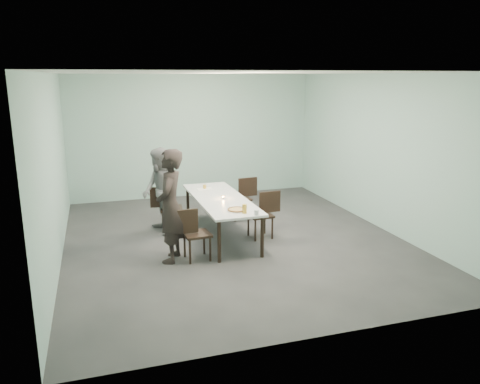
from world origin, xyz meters
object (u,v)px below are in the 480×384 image
object	(u,v)px
chair_far_right	(243,195)
chair_far_left	(167,205)
amber_tumbler	(205,187)
water_tumbler	(256,212)
side_plate	(234,206)
diner_far	(160,191)
tealight	(223,198)
chair_near_left	(192,231)
beer_glass	(245,209)
chair_near_right	(264,211)
diner_near	(170,206)
table	(221,201)
pizza	(237,210)

from	to	relation	value
chair_far_right	chair_far_left	bearing A→B (deg)	5.08
amber_tumbler	water_tumbler	bearing A→B (deg)	-79.34
chair_far_right	side_plate	distance (m)	1.79
chair_far_left	diner_far	distance (m)	0.38
side_plate	water_tumbler	xyz separation A→B (m)	(0.19, -0.61, 0.04)
water_tumbler	tealight	world-z (taller)	water_tumbler
chair_near_left	beer_glass	xyz separation A→B (m)	(0.86, -0.10, 0.32)
beer_glass	amber_tumbler	world-z (taller)	beer_glass
chair_near_right	diner_near	world-z (taller)	diner_near
table	diner_far	world-z (taller)	diner_far
chair_far_right	beer_glass	distance (m)	2.21
chair_near_left	side_plate	world-z (taller)	chair_near_left
chair_near_left	diner_near	size ratio (longest dim) A/B	0.47
chair_far_right	tealight	world-z (taller)	chair_far_right
tealight	beer_glass	bearing A→B (deg)	-85.24
side_plate	tealight	distance (m)	0.56
amber_tumbler	table	bearing A→B (deg)	-81.98
chair_far_right	tealight	xyz separation A→B (m)	(-0.72, -1.08, 0.27)
diner_near	water_tumbler	xyz separation A→B (m)	(1.34, -0.34, -0.13)
diner_far	chair_near_right	bearing A→B (deg)	55.69
chair_near_right	pizza	size ratio (longest dim) A/B	2.56
chair_near_left	diner_far	size ratio (longest dim) A/B	0.53
chair_near_left	pizza	world-z (taller)	chair_near_left
diner_near	pizza	distance (m)	1.12
diner_far	beer_glass	xyz separation A→B (m)	(1.15, -1.62, -0.00)
table	beer_glass	size ratio (longest dim) A/B	17.41
chair_far_left	diner_near	distance (m)	1.65
side_plate	diner_far	bearing A→B (deg)	133.51
diner_near	side_plate	bearing A→B (deg)	124.41
diner_near	tealight	size ratio (longest dim) A/B	32.93
chair_near_left	amber_tumbler	xyz separation A→B (m)	(0.63, 1.78, 0.29)
diner_far	water_tumbler	distance (m)	2.20
chair_far_right	amber_tumbler	size ratio (longest dim) A/B	10.88
chair_near_right	amber_tumbler	world-z (taller)	chair_near_right
chair_far_right	side_plate	xyz separation A→B (m)	(-0.68, -1.64, 0.25)
pizza	water_tumbler	xyz separation A→B (m)	(0.23, -0.33, 0.03)
amber_tumbler	beer_glass	bearing A→B (deg)	-82.94
chair_far_left	diner_near	xyz separation A→B (m)	(-0.17, -1.59, 0.42)
pizza	water_tumbler	size ratio (longest dim) A/B	3.78
chair_near_right	diner_far	size ratio (longest dim) A/B	0.53
beer_glass	water_tumbler	world-z (taller)	beer_glass
table	pizza	xyz separation A→B (m)	(0.04, -0.91, 0.08)
table	diner_far	bearing A→B (deg)	152.42
chair_far_right	water_tumbler	xyz separation A→B (m)	(-0.49, -2.24, 0.29)
diner_near	chair_far_left	bearing A→B (deg)	-164.65
chair_far_right	beer_glass	world-z (taller)	beer_glass
side_plate	chair_far_right	bearing A→B (deg)	67.40
diner_far	pizza	world-z (taller)	diner_far
chair_near_right	amber_tumbler	bearing A→B (deg)	-54.11
table	diner_near	distance (m)	1.41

